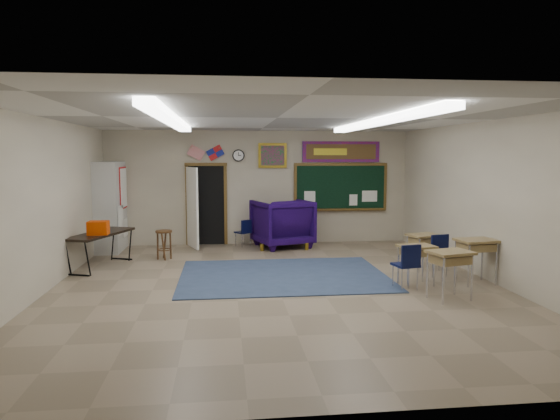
{
  "coord_description": "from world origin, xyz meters",
  "views": [
    {
      "loc": [
        -0.93,
        -8.72,
        2.34
      ],
      "look_at": [
        0.22,
        1.5,
        1.22
      ],
      "focal_mm": 32.0,
      "sensor_mm": 36.0,
      "label": 1
    }
  ],
  "objects": [
    {
      "name": "chalkboard",
      "position": [
        2.2,
        4.46,
        1.46
      ],
      "size": [
        2.55,
        0.14,
        1.3
      ],
      "color": "brown",
      "rests_on": "back_wall"
    },
    {
      "name": "student_desk_front_right",
      "position": [
        3.13,
        0.98,
        0.41
      ],
      "size": [
        0.73,
        0.63,
        0.74
      ],
      "rotation": [
        0.0,
        0.0,
        0.31
      ],
      "color": "olive",
      "rests_on": "floor"
    },
    {
      "name": "ceiling",
      "position": [
        0.0,
        0.0,
        3.0
      ],
      "size": [
        8.0,
        9.0,
        0.04
      ],
      "primitive_type": "cube",
      "color": "white",
      "rests_on": "back_wall"
    },
    {
      "name": "wooden_stool",
      "position": [
        -2.3,
        2.66,
        0.34
      ],
      "size": [
        0.37,
        0.37,
        0.66
      ],
      "color": "#512E18",
      "rests_on": "floor"
    },
    {
      "name": "framed_art_print",
      "position": [
        0.35,
        4.47,
        2.35
      ],
      "size": [
        0.75,
        0.05,
        0.65
      ],
      "color": "olive",
      "rests_on": "back_wall"
    },
    {
      "name": "right_wall",
      "position": [
        4.0,
        0.0,
        1.5
      ],
      "size": [
        0.04,
        9.0,
        3.0
      ],
      "primitive_type": "cube",
      "color": "beige",
      "rests_on": "floor"
    },
    {
      "name": "area_rug",
      "position": [
        0.2,
        0.8,
        0.01
      ],
      "size": [
        4.0,
        3.0,
        0.02
      ],
      "primitive_type": "cube",
      "color": "#334161",
      "rests_on": "floor"
    },
    {
      "name": "folding_table",
      "position": [
        -3.52,
        1.96,
        0.4
      ],
      "size": [
        1.16,
        1.88,
        1.01
      ],
      "rotation": [
        0.0,
        0.0,
        -0.34
      ],
      "color": "black",
      "rests_on": "floor"
    },
    {
      "name": "front_wall",
      "position": [
        0.0,
        -4.5,
        1.5
      ],
      "size": [
        8.0,
        0.04,
        3.0
      ],
      "primitive_type": "cube",
      "color": "beige",
      "rests_on": "floor"
    },
    {
      "name": "fluorescent_strips",
      "position": [
        0.0,
        0.0,
        2.94
      ],
      "size": [
        3.86,
        6.0,
        0.1
      ],
      "primitive_type": null,
      "color": "white",
      "rests_on": "ceiling"
    },
    {
      "name": "student_chair_reading",
      "position": [
        -0.47,
        4.07,
        0.35
      ],
      "size": [
        0.49,
        0.49,
        0.71
      ],
      "primitive_type": null,
      "rotation": [
        0.0,
        0.0,
        3.77
      ],
      "color": "black",
      "rests_on": "floor"
    },
    {
      "name": "student_desk_front_left",
      "position": [
        2.52,
        -0.18,
        0.41
      ],
      "size": [
        0.68,
        0.56,
        0.73
      ],
      "rotation": [
        0.0,
        0.0,
        0.17
      ],
      "color": "olive",
      "rests_on": "floor"
    },
    {
      "name": "storage_cabinet",
      "position": [
        -3.71,
        3.85,
        1.1
      ],
      "size": [
        0.59,
        1.25,
        2.2
      ],
      "color": "#B6B6B1",
      "rests_on": "floor"
    },
    {
      "name": "student_desk_back_left",
      "position": [
        2.71,
        -1.11,
        0.45
      ],
      "size": [
        0.77,
        0.65,
        0.8
      ],
      "rotation": [
        0.0,
        0.0,
        0.24
      ],
      "color": "olive",
      "rests_on": "floor"
    },
    {
      "name": "wall_flags",
      "position": [
        -1.4,
        4.44,
        2.48
      ],
      "size": [
        1.16,
        0.06,
        0.7
      ],
      "primitive_type": null,
      "color": "red",
      "rests_on": "back_wall"
    },
    {
      "name": "student_chair_desk_a",
      "position": [
        2.23,
        -0.41,
        0.41
      ],
      "size": [
        0.48,
        0.48,
        0.82
      ],
      "primitive_type": null,
      "rotation": [
        0.0,
        0.0,
        3.33
      ],
      "color": "black",
      "rests_on": "floor"
    },
    {
      "name": "floor",
      "position": [
        0.0,
        0.0,
        0.0
      ],
      "size": [
        9.0,
        9.0,
        0.0
      ],
      "primitive_type": "plane",
      "color": "#85735C",
      "rests_on": "ground"
    },
    {
      "name": "left_wall",
      "position": [
        -4.0,
        0.0,
        1.5
      ],
      "size": [
        0.04,
        9.0,
        3.0
      ],
      "primitive_type": "cube",
      "color": "beige",
      "rests_on": "floor"
    },
    {
      "name": "back_wall",
      "position": [
        0.0,
        4.5,
        1.5
      ],
      "size": [
        8.0,
        0.04,
        3.0
      ],
      "primitive_type": "cube",
      "color": "beige",
      "rests_on": "floor"
    },
    {
      "name": "student_desk_back_right",
      "position": [
        3.65,
        -0.18,
        0.46
      ],
      "size": [
        0.75,
        0.6,
        0.83
      ],
      "rotation": [
        0.0,
        0.0,
        0.13
      ],
      "color": "olive",
      "rests_on": "floor"
    },
    {
      "name": "student_chair_desk_b",
      "position": [
        3.23,
        0.2,
        0.42
      ],
      "size": [
        0.49,
        0.49,
        0.83
      ],
      "primitive_type": null,
      "rotation": [
        0.0,
        0.0,
        0.19
      ],
      "color": "black",
      "rests_on": "floor"
    },
    {
      "name": "doorway",
      "position": [
        -1.5,
        4.35,
        1.06
      ],
      "size": [
        1.1,
        0.89,
        2.16
      ],
      "color": "black",
      "rests_on": "back_wall"
    },
    {
      "name": "bulletin_board",
      "position": [
        2.2,
        4.47,
        2.45
      ],
      "size": [
        2.1,
        0.05,
        0.55
      ],
      "color": "red",
      "rests_on": "back_wall"
    },
    {
      "name": "wingback_armchair",
      "position": [
        0.54,
        3.94,
        0.62
      ],
      "size": [
        1.67,
        1.69,
        1.23
      ],
      "primitive_type": "imported",
      "rotation": [
        0.0,
        0.0,
        3.45
      ],
      "color": "#160539",
      "rests_on": "floor"
    },
    {
      "name": "wall_clock",
      "position": [
        -0.55,
        4.47,
        2.35
      ],
      "size": [
        0.32,
        0.05,
        0.32
      ],
      "color": "black",
      "rests_on": "back_wall"
    }
  ]
}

